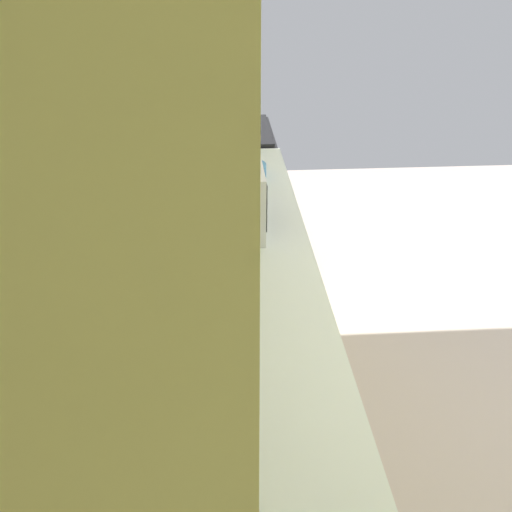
{
  "coord_description": "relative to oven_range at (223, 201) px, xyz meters",
  "views": [
    {
      "loc": [
        -1.79,
        1.34,
        1.9
      ],
      "look_at": [
        -0.57,
        1.25,
        1.22
      ],
      "focal_mm": 39.49,
      "sensor_mm": 36.0,
      "label": 1
    }
  ],
  "objects": [
    {
      "name": "counter_run",
      "position": [
        -1.93,
        0.0,
        -0.01
      ],
      "size": [
        3.22,
        0.65,
        0.91
      ],
      "color": "#E5DD7E",
      "rests_on": "ground_plane"
    },
    {
      "name": "microwave",
      "position": [
        -1.21,
        0.02,
        0.57
      ],
      "size": [
        0.52,
        0.35,
        0.26
      ],
      "color": "white",
      "rests_on": "counter_run"
    },
    {
      "name": "bowl",
      "position": [
        -0.73,
        -0.11,
        0.48
      ],
      "size": [
        0.2,
        0.2,
        0.06
      ],
      "color": "#4C8CBF",
      "rests_on": "counter_run"
    },
    {
      "name": "wall_back",
      "position": [
        -1.5,
        0.37,
        0.85
      ],
      "size": [
        4.2,
        0.12,
        2.64
      ],
      "primitive_type": "cube",
      "color": "beige",
      "rests_on": "ground_plane"
    },
    {
      "name": "oven_range",
      "position": [
        0.0,
        0.0,
        0.0
      ],
      "size": [
        0.64,
        0.63,
        1.09
      ],
      "color": "black",
      "rests_on": "ground_plane"
    }
  ]
}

